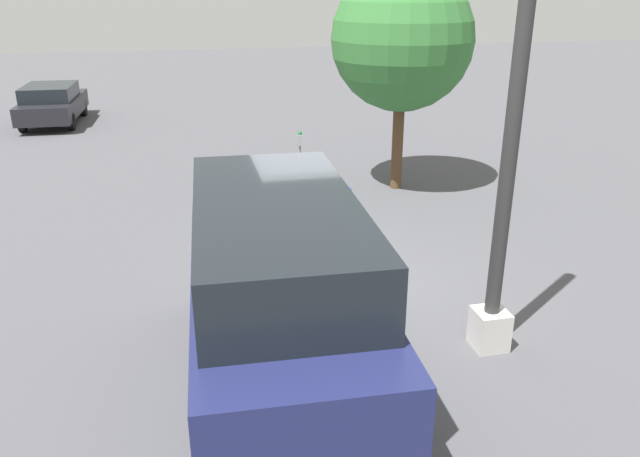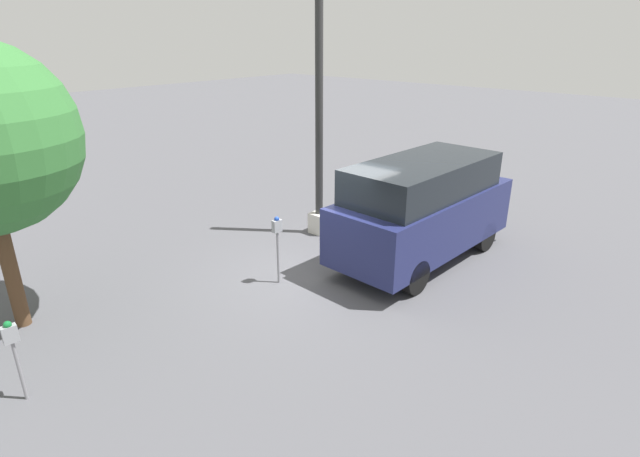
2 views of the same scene
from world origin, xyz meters
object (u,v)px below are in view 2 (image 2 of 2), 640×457
Objects in this scene: parking_meter_near at (277,235)px; parked_van at (423,208)px; parking_meter_far at (12,343)px; lamp_post at (319,153)px.

parked_van reaches higher than parking_meter_near.
parking_meter_near reaches higher than parking_meter_far.
parking_meter_far is at bearing -172.00° from lamp_post.
parking_meter_far is at bearing -175.48° from parking_meter_near.
lamp_post is 1.17× the size of parked_van.
parking_meter_far is 8.30m from parked_van.
parking_meter_near is at bearing -155.39° from lamp_post.
parked_van is at bearing -6.27° from parking_meter_far.
parking_meter_far is 0.27× the size of parked_van.
lamp_post reaches higher than parked_van.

